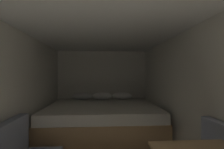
{
  "coord_description": "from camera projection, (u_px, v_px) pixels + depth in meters",
  "views": [
    {
      "loc": [
        -0.02,
        -0.42,
        1.38
      ],
      "look_at": [
        0.17,
        2.57,
        1.38
      ],
      "focal_mm": 26.36,
      "sensor_mm": 36.0,
      "label": 1
    }
  ],
  "objects": [
    {
      "name": "ceiling_slab",
      "position": [
        103.0,
        25.0,
        2.21
      ],
      "size": [
        2.52,
        4.67,
        0.05
      ],
      "primitive_type": "cube",
      "color": "white",
      "rests_on": "wall_left"
    },
    {
      "name": "wall_right",
      "position": [
        192.0,
        101.0,
        2.29
      ],
      "size": [
        0.05,
        4.67,
        2.03
      ],
      "primitive_type": "cube",
      "color": "silver",
      "rests_on": "ground"
    },
    {
      "name": "wall_back",
      "position": [
        102.0,
        88.0,
        4.57
      ],
      "size": [
        2.52,
        0.05,
        2.03
      ],
      "primitive_type": "cube",
      "color": "silver",
      "rests_on": "ground"
    },
    {
      "name": "bed",
      "position": [
        102.0,
        121.0,
        3.59
      ],
      "size": [
        2.3,
        1.85,
        0.91
      ],
      "color": "tan",
      "rests_on": "ground"
    },
    {
      "name": "wall_left",
      "position": [
        8.0,
        103.0,
        2.13
      ],
      "size": [
        0.05,
        4.67,
        2.03
      ],
      "primitive_type": "cube",
      "color": "silver",
      "rests_on": "ground"
    }
  ]
}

